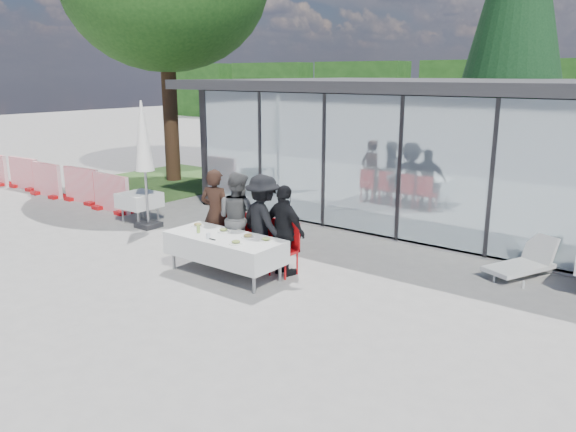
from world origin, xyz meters
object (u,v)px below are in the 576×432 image
object	(u,v)px
dining_table	(225,247)
construction_barriers	(35,178)
diner_chair_a	(218,230)
diner_d	(284,231)
spare_table_left	(139,200)
diner_a	(216,214)
market_umbrella	(143,145)
plate_b	(223,230)
plate_c	(248,236)
folded_eyeglasses	(212,239)
diner_chair_d	(286,246)
diner_c	(263,223)
diner_b	(238,218)
plate_a	(198,225)
diner_chair_c	(265,241)
plate_extra	(236,242)
plate_d	(266,239)
juice_bottle	(198,229)
lounger	(525,262)
diner_chair_b	(240,235)

from	to	relation	value
dining_table	construction_barriers	world-z (taller)	construction_barriers
diner_chair_a	diner_d	bearing A→B (deg)	-1.90
diner_d	spare_table_left	bearing A→B (deg)	0.20
diner_a	market_umbrella	xyz separation A→B (m)	(-2.87, 0.59, 1.09)
dining_table	diner_d	distance (m)	1.13
diner_d	plate_b	bearing A→B (deg)	34.07
plate_c	folded_eyeglasses	size ratio (longest dim) A/B	1.77
diner_chair_d	spare_table_left	world-z (taller)	diner_chair_d
diner_a	diner_c	size ratio (longest dim) A/B	0.99
diner_a	plate_b	bearing A→B (deg)	129.09
diner_b	plate_a	size ratio (longest dim) A/B	7.24
folded_eyeglasses	diner_chair_c	bearing A→B (deg)	72.06
diner_chair_a	diner_chair_d	size ratio (longest dim) A/B	1.00
diner_chair_c	plate_extra	world-z (taller)	diner_chair_c
diner_chair_c	plate_d	bearing A→B (deg)	-49.06
diner_chair_d	diner_chair_c	bearing A→B (deg)	180.00
diner_chair_d	juice_bottle	world-z (taller)	diner_chair_d
diner_c	plate_extra	world-z (taller)	diner_c
diner_chair_d	juice_bottle	xyz separation A→B (m)	(-1.37, -0.88, 0.28)
plate_a	plate_extra	world-z (taller)	same
diner_b	market_umbrella	size ratio (longest dim) A/B	0.60
plate_d	lounger	xyz separation A→B (m)	(3.55, 3.12, -0.52)
dining_table	lounger	world-z (taller)	dining_table
diner_c	juice_bottle	world-z (taller)	diner_c
diner_chair_a	lounger	xyz separation A→B (m)	(5.25, 2.59, -0.28)
diner_chair_d	construction_barriers	bearing A→B (deg)	174.30
juice_bottle	folded_eyeglasses	distance (m)	0.56
plate_c	plate_extra	distance (m)	0.43
construction_barriers	market_umbrella	bearing A→B (deg)	-5.03
juice_bottle	folded_eyeglasses	bearing A→B (deg)	-17.80
plate_a	market_umbrella	distance (m)	3.34
diner_b	plate_a	world-z (taller)	diner_b
diner_c	lounger	xyz separation A→B (m)	(4.01, 2.65, -0.65)
plate_b	diner_chair_a	bearing A→B (deg)	141.21
diner_chair_c	diner_chair_d	bearing A→B (deg)	0.00
plate_c	diner_chair_a	bearing A→B (deg)	156.60
diner_c	construction_barriers	distance (m)	10.25
diner_b	diner_c	size ratio (longest dim) A/B	0.99
plate_d	lounger	distance (m)	4.76
diner_chair_a	plate_extra	world-z (taller)	diner_chair_a
diner_chair_b	plate_d	distance (m)	1.24
plate_b	construction_barriers	bearing A→B (deg)	170.47
plate_b	plate_c	world-z (taller)	same
diner_chair_b	plate_c	world-z (taller)	diner_chair_b
plate_a	plate_b	distance (m)	0.66
market_umbrella	plate_a	bearing A→B (deg)	-20.92
juice_bottle	diner_b	bearing A→B (deg)	74.47
plate_c	lounger	distance (m)	5.08
diner_d	juice_bottle	size ratio (longest dim) A/B	11.60
diner_chair_b	juice_bottle	size ratio (longest dim) A/B	6.76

